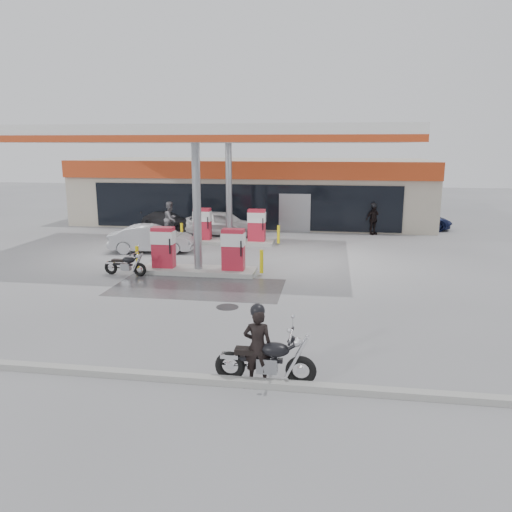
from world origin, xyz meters
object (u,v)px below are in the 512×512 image
(main_motorcycle, at_px, (267,361))
(sedan_white, at_px, (223,223))
(hatchback_silver, at_px, (152,239))
(biker_walking, at_px, (373,220))
(pump_island_near, at_px, (198,255))
(parked_car_right, at_px, (415,220))
(parked_motorcycle, at_px, (126,265))
(attendant, at_px, (170,219))
(pump_island_far, at_px, (229,230))
(biker_main, at_px, (258,346))
(parked_car_left, at_px, (169,220))

(main_motorcycle, relative_size, sedan_white, 0.53)
(hatchback_silver, distance_m, biker_walking, 12.34)
(pump_island_near, xyz_separation_m, parked_car_right, (10.00, 12.00, -0.13))
(parked_motorcycle, height_order, attendant, attendant)
(main_motorcycle, height_order, sedan_white, sedan_white)
(sedan_white, height_order, attendant, attendant)
(pump_island_far, distance_m, parked_motorcycle, 7.31)
(biker_main, distance_m, hatchback_silver, 14.02)
(sedan_white, bearing_deg, parked_motorcycle, 173.95)
(main_motorcycle, distance_m, biker_walking, 18.93)
(attendant, bearing_deg, main_motorcycle, -145.38)
(pump_island_near, height_order, parked_car_right, pump_island_near)
(main_motorcycle, relative_size, hatchback_silver, 0.56)
(biker_main, distance_m, parked_car_left, 20.50)
(biker_walking, bearing_deg, parked_car_left, 144.25)
(parked_motorcycle, bearing_deg, sedan_white, 84.19)
(parked_motorcycle, distance_m, parked_car_right, 18.00)
(biker_main, xyz_separation_m, sedan_white, (-4.48, 17.00, -0.13))
(biker_main, xyz_separation_m, attendant, (-7.32, 16.50, 0.13))
(main_motorcycle, height_order, biker_main, biker_main)
(pump_island_near, bearing_deg, parked_car_left, 114.23)
(main_motorcycle, xyz_separation_m, parked_motorcycle, (-6.52, 8.00, -0.09))
(main_motorcycle, bearing_deg, attendant, 114.64)
(sedan_white, bearing_deg, parked_car_left, 69.50)
(pump_island_near, distance_m, parked_motorcycle, 2.79)
(main_motorcycle, bearing_deg, sedan_white, 105.53)
(hatchback_silver, distance_m, parked_car_right, 15.71)
(pump_island_near, xyz_separation_m, attendant, (-3.65, 7.70, 0.24))
(pump_island_near, relative_size, biker_walking, 3.04)
(sedan_white, bearing_deg, parked_car_right, -65.12)
(biker_walking, bearing_deg, pump_island_near, -161.83)
(main_motorcycle, xyz_separation_m, biker_walking, (3.53, 18.60, 0.35))
(pump_island_far, distance_m, parked_car_right, 11.66)
(attendant, distance_m, hatchback_silver, 4.31)
(pump_island_near, height_order, main_motorcycle, pump_island_near)
(pump_island_near, relative_size, pump_island_far, 1.00)
(sedan_white, distance_m, hatchback_silver, 5.32)
(parked_motorcycle, height_order, biker_walking, biker_walking)
(hatchback_silver, bearing_deg, sedan_white, -34.29)
(pump_island_far, xyz_separation_m, attendant, (-3.65, 1.70, 0.24))
(pump_island_near, height_order, attendant, attendant)
(pump_island_near, bearing_deg, attendant, 115.36)
(parked_car_right, bearing_deg, parked_motorcycle, 133.97)
(parked_car_left, bearing_deg, pump_island_near, -137.90)
(hatchback_silver, bearing_deg, biker_main, -158.72)
(parked_motorcycle, xyz_separation_m, parked_car_left, (-1.85, 10.80, 0.12))
(pump_island_near, bearing_deg, parked_car_right, 50.19)
(pump_island_far, height_order, parked_car_right, pump_island_far)
(parked_motorcycle, height_order, parked_car_left, parked_car_left)
(pump_island_far, bearing_deg, main_motorcycle, -75.35)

